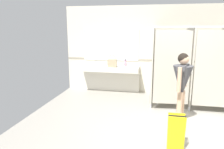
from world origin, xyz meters
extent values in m
cube|color=#9E998E|center=(0.00, 0.00, -0.05)|extent=(6.57, 6.41, 0.10)
cube|color=beige|center=(0.00, 2.96, 1.37)|extent=(6.57, 0.12, 2.73)
cube|color=#9E937F|center=(0.00, 2.90, 1.05)|extent=(6.57, 0.01, 0.06)
cube|color=silver|center=(-1.81, 2.59, 0.80)|extent=(1.90, 0.59, 0.14)
cube|color=silver|center=(-1.81, 2.84, 0.36)|extent=(1.90, 0.08, 0.73)
cube|color=#ADADA8|center=(-2.29, 2.56, 0.82)|extent=(0.42, 0.32, 0.11)
cylinder|color=silver|center=(-2.29, 2.79, 0.92)|extent=(0.04, 0.04, 0.11)
cylinder|color=silver|center=(-2.29, 2.74, 0.97)|extent=(0.03, 0.11, 0.03)
sphere|color=silver|center=(-2.22, 2.80, 0.90)|extent=(0.04, 0.04, 0.04)
cube|color=#ADADA8|center=(-1.34, 2.56, 0.82)|extent=(0.42, 0.32, 0.11)
cylinder|color=silver|center=(-1.34, 2.79, 0.92)|extent=(0.04, 0.04, 0.11)
cylinder|color=silver|center=(-1.34, 2.74, 0.97)|extent=(0.03, 0.11, 0.03)
sphere|color=silver|center=(-1.27, 2.80, 0.90)|extent=(0.04, 0.04, 0.04)
cube|color=silver|center=(-1.81, 2.89, 1.52)|extent=(1.80, 0.02, 1.00)
cube|color=#B2AD9E|center=(-0.45, 2.15, 1.09)|extent=(0.03, 1.46, 1.94)
cylinder|color=silver|center=(-0.45, 1.48, 0.06)|extent=(0.05, 0.05, 0.12)
cube|color=#B2AD9E|center=(0.51, 2.15, 1.09)|extent=(0.03, 1.46, 1.94)
cylinder|color=silver|center=(0.51, 1.48, 0.06)|extent=(0.05, 0.05, 0.12)
cube|color=#B2AD9E|center=(0.03, 1.45, 1.09)|extent=(0.88, 0.12, 1.84)
cube|color=#B2AD9E|center=(0.98, 1.45, 1.09)|extent=(0.88, 0.03, 1.84)
cube|color=#B7BABF|center=(0.98, 1.45, 2.08)|extent=(2.93, 0.04, 0.04)
cylinder|color=#DBAD89|center=(0.21, 0.61, 0.38)|extent=(0.11, 0.11, 0.77)
cylinder|color=#DBAD89|center=(0.15, 0.44, 0.38)|extent=(0.11, 0.11, 0.77)
cone|color=#47474C|center=(0.18, 0.53, 0.98)|extent=(0.51, 0.51, 0.66)
cube|color=#47474C|center=(0.18, 0.53, 1.28)|extent=(0.29, 0.44, 0.10)
cylinder|color=#DBAD89|center=(0.26, 0.75, 1.06)|extent=(0.08, 0.08, 0.49)
cylinder|color=#DBAD89|center=(0.09, 0.30, 1.06)|extent=(0.08, 0.08, 0.49)
sphere|color=#DBAD89|center=(0.18, 0.53, 1.44)|extent=(0.21, 0.21, 0.21)
sphere|color=black|center=(0.17, 0.53, 1.46)|extent=(0.21, 0.21, 0.21)
cube|color=tan|center=(-1.67, 2.44, 0.99)|extent=(0.27, 0.12, 0.24)
torus|color=tan|center=(-1.67, 2.44, 1.15)|extent=(0.21, 0.02, 0.21)
cylinder|color=#D899B2|center=(-1.31, 2.77, 0.95)|extent=(0.07, 0.07, 0.17)
cylinder|color=black|center=(-1.31, 2.77, 1.06)|extent=(0.03, 0.03, 0.04)
cube|color=yellow|center=(0.02, -0.49, 0.32)|extent=(0.28, 0.10, 0.64)
cube|color=yellow|center=(0.02, -0.40, 0.32)|extent=(0.28, 0.10, 0.64)
cylinder|color=black|center=(0.02, -0.45, 0.62)|extent=(0.28, 0.02, 0.02)
camera|label=1|loc=(-0.36, -3.96, 2.05)|focal=34.72mm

